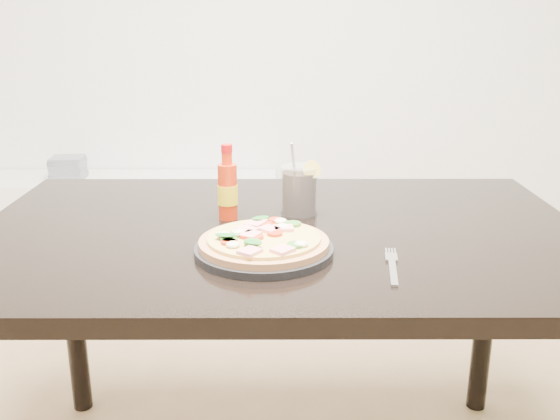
{
  "coord_description": "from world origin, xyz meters",
  "views": [
    {
      "loc": [
        -0.09,
        -0.73,
        1.22
      ],
      "look_at": [
        -0.08,
        0.51,
        0.83
      ],
      "focal_mm": 40.0,
      "sensor_mm": 36.0,
      "label": 1
    }
  ],
  "objects_px": {
    "pizza": "(263,241)",
    "hot_sauce_bottle": "(228,190)",
    "cola_cup": "(299,191)",
    "dining_table": "(280,261)",
    "plate": "(264,250)",
    "fork": "(392,265)",
    "media_console": "(128,229)"
  },
  "relations": [
    {
      "from": "pizza",
      "to": "hot_sauce_bottle",
      "type": "relative_size",
      "value": 1.47
    },
    {
      "from": "pizza",
      "to": "cola_cup",
      "type": "xyz_separation_m",
      "value": [
        0.08,
        0.27,
        0.03
      ]
    },
    {
      "from": "dining_table",
      "to": "pizza",
      "type": "relative_size",
      "value": 5.26
    },
    {
      "from": "plate",
      "to": "hot_sauce_bottle",
      "type": "xyz_separation_m",
      "value": [
        -0.09,
        0.23,
        0.06
      ]
    },
    {
      "from": "pizza",
      "to": "plate",
      "type": "bearing_deg",
      "value": -31.9
    },
    {
      "from": "pizza",
      "to": "hot_sauce_bottle",
      "type": "bearing_deg",
      "value": 111.21
    },
    {
      "from": "dining_table",
      "to": "fork",
      "type": "relative_size",
      "value": 7.42
    },
    {
      "from": "hot_sauce_bottle",
      "to": "cola_cup",
      "type": "bearing_deg",
      "value": 13.62
    },
    {
      "from": "fork",
      "to": "media_console",
      "type": "height_order",
      "value": "fork"
    },
    {
      "from": "dining_table",
      "to": "plate",
      "type": "xyz_separation_m",
      "value": [
        -0.03,
        -0.16,
        0.09
      ]
    },
    {
      "from": "dining_table",
      "to": "hot_sauce_bottle",
      "type": "relative_size",
      "value": 7.72
    },
    {
      "from": "plate",
      "to": "cola_cup",
      "type": "relative_size",
      "value": 1.58
    },
    {
      "from": "pizza",
      "to": "media_console",
      "type": "xyz_separation_m",
      "value": [
        -0.68,
        1.6,
        -0.53
      ]
    },
    {
      "from": "plate",
      "to": "media_console",
      "type": "relative_size",
      "value": 0.2
    },
    {
      "from": "hot_sauce_bottle",
      "to": "fork",
      "type": "height_order",
      "value": "hot_sauce_bottle"
    },
    {
      "from": "plate",
      "to": "pizza",
      "type": "relative_size",
      "value": 1.07
    },
    {
      "from": "plate",
      "to": "media_console",
      "type": "bearing_deg",
      "value": 113.11
    },
    {
      "from": "hot_sauce_bottle",
      "to": "media_console",
      "type": "bearing_deg",
      "value": 113.4
    },
    {
      "from": "cola_cup",
      "to": "hot_sauce_bottle",
      "type": "bearing_deg",
      "value": -166.38
    },
    {
      "from": "dining_table",
      "to": "cola_cup",
      "type": "height_order",
      "value": "cola_cup"
    },
    {
      "from": "fork",
      "to": "media_console",
      "type": "bearing_deg",
      "value": 126.55
    },
    {
      "from": "fork",
      "to": "dining_table",
      "type": "bearing_deg",
      "value": 140.47
    },
    {
      "from": "dining_table",
      "to": "plate",
      "type": "height_order",
      "value": "plate"
    },
    {
      "from": "dining_table",
      "to": "pizza",
      "type": "bearing_deg",
      "value": -101.8
    },
    {
      "from": "fork",
      "to": "hot_sauce_bottle",
      "type": "bearing_deg",
      "value": 145.99
    },
    {
      "from": "plate",
      "to": "hot_sauce_bottle",
      "type": "relative_size",
      "value": 1.57
    },
    {
      "from": "dining_table",
      "to": "cola_cup",
      "type": "bearing_deg",
      "value": 66.55
    },
    {
      "from": "dining_table",
      "to": "hot_sauce_bottle",
      "type": "height_order",
      "value": "hot_sauce_bottle"
    },
    {
      "from": "fork",
      "to": "media_console",
      "type": "distance_m",
      "value": 1.98
    },
    {
      "from": "media_console",
      "to": "dining_table",
      "type": "bearing_deg",
      "value": -63.5
    },
    {
      "from": "dining_table",
      "to": "fork",
      "type": "distance_m",
      "value": 0.33
    },
    {
      "from": "dining_table",
      "to": "pizza",
      "type": "xyz_separation_m",
      "value": [
        -0.03,
        -0.16,
        0.11
      ]
    }
  ]
}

